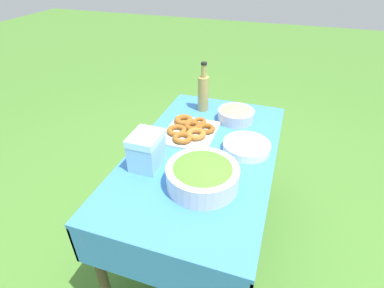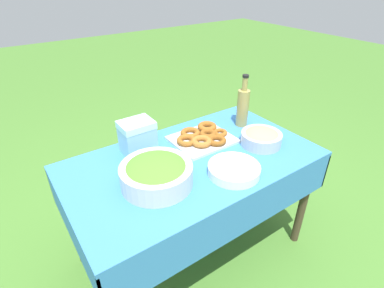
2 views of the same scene
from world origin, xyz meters
TOP-DOWN VIEW (x-y plane):
  - ground_plane at (0.00, 0.00)m, footprint 14.00×14.00m
  - picnic_table at (0.00, 0.00)m, footprint 1.36×0.78m
  - salad_bowl at (0.26, 0.08)m, footprint 0.34×0.34m
  - pasta_bowl at (-0.41, 0.10)m, footprint 0.23×0.23m
  - donut_platter at (-0.16, -0.13)m, footprint 0.36×0.31m
  - plate_stack at (-0.09, 0.22)m, footprint 0.26×0.26m
  - olive_oil_bottle at (-0.49, -0.15)m, footprint 0.08×0.08m
  - cooler_box at (0.21, -0.24)m, footprint 0.18×0.14m

SIDE VIEW (x-z plane):
  - ground_plane at x=0.00m, z-range 0.00..0.00m
  - picnic_table at x=0.00m, z-range 0.26..0.98m
  - donut_platter at x=-0.16m, z-range 0.72..0.77m
  - plate_stack at x=-0.09m, z-range 0.72..0.77m
  - pasta_bowl at x=-0.41m, z-range 0.72..0.81m
  - salad_bowl at x=0.26m, z-range 0.72..0.85m
  - cooler_box at x=0.21m, z-range 0.72..0.91m
  - olive_oil_bottle at x=-0.49m, z-range 0.68..1.02m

